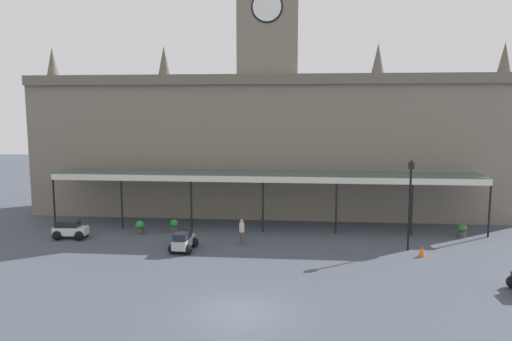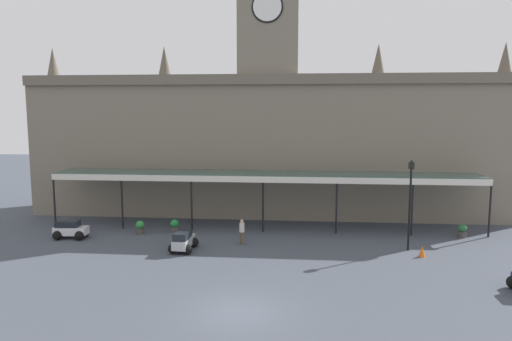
# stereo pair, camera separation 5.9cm
# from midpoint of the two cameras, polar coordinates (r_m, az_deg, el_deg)

# --- Properties ---
(ground_plane) EXTENTS (140.00, 140.00, 0.00)m
(ground_plane) POSITION_cam_midpoint_polar(r_m,az_deg,el_deg) (21.44, -2.14, -16.91)
(ground_plane) COLOR #424953
(station_building) EXTENTS (39.69, 5.89, 20.90)m
(station_building) POSITION_cam_midpoint_polar(r_m,az_deg,el_deg) (39.75, 1.50, 4.29)
(station_building) COLOR slate
(station_building) RESTS_ON ground
(entrance_canopy) EXTENTS (31.84, 3.26, 4.17)m
(entrance_canopy) POSITION_cam_midpoint_polar(r_m,az_deg,el_deg) (34.87, 0.95, -0.58)
(entrance_canopy) COLOR #38564C
(entrance_canopy) RESTS_ON ground
(car_white_estate) EXTENTS (2.29, 1.62, 1.27)m
(car_white_estate) POSITION_cam_midpoint_polar(r_m,az_deg,el_deg) (35.00, -21.80, -6.82)
(car_white_estate) COLOR silver
(car_white_estate) RESTS_ON ground
(car_silver_estate) EXTENTS (1.61, 2.29, 1.27)m
(car_silver_estate) POSITION_cam_midpoint_polar(r_m,az_deg,el_deg) (30.16, -8.93, -8.61)
(car_silver_estate) COLOR #B2B5BA
(car_silver_estate) RESTS_ON ground
(pedestrian_near_entrance) EXTENTS (0.34, 0.35, 1.67)m
(pedestrian_near_entrance) POSITION_cam_midpoint_polar(r_m,az_deg,el_deg) (31.14, -1.79, -7.36)
(pedestrian_near_entrance) COLOR brown
(pedestrian_near_entrance) RESTS_ON ground
(victorian_lamppost) EXTENTS (0.30, 0.30, 5.76)m
(victorian_lamppost) POSITION_cam_midpoint_polar(r_m,az_deg,el_deg) (30.76, 18.25, -2.93)
(victorian_lamppost) COLOR black
(victorian_lamppost) RESTS_ON ground
(traffic_cone) EXTENTS (0.40, 0.40, 0.68)m
(traffic_cone) POSITION_cam_midpoint_polar(r_m,az_deg,el_deg) (30.38, 19.55, -9.28)
(traffic_cone) COLOR orange
(traffic_cone) RESTS_ON ground
(planter_by_canopy) EXTENTS (0.60, 0.60, 0.96)m
(planter_by_canopy) POSITION_cam_midpoint_polar(r_m,az_deg,el_deg) (34.65, -9.99, -6.66)
(planter_by_canopy) COLOR #47423D
(planter_by_canopy) RESTS_ON ground
(planter_forecourt_centre) EXTENTS (0.60, 0.60, 0.96)m
(planter_forecourt_centre) POSITION_cam_midpoint_polar(r_m,az_deg,el_deg) (34.77, -14.04, -6.73)
(planter_forecourt_centre) COLOR #47423D
(planter_forecourt_centre) RESTS_ON ground
(planter_near_kerb) EXTENTS (0.60, 0.60, 0.96)m
(planter_near_kerb) POSITION_cam_midpoint_polar(r_m,az_deg,el_deg) (35.86, 23.81, -6.71)
(planter_near_kerb) COLOR #47423D
(planter_near_kerb) RESTS_ON ground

